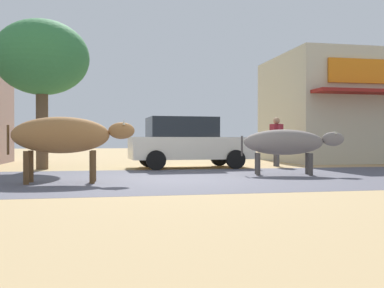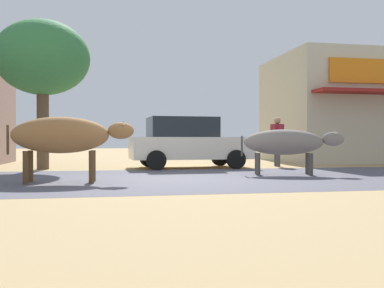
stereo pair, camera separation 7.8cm
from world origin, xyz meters
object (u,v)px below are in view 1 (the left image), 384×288
at_px(roadside_tree, 42,59).
at_px(pedestrian_by_shop, 276,138).
at_px(parked_hatchback_car, 187,142).
at_px(cow_near_brown, 64,136).
at_px(cow_far_dark, 286,143).

height_order(roadside_tree, pedestrian_by_shop, roadside_tree).
distance_m(parked_hatchback_car, cow_near_brown, 5.69).
bearing_deg(cow_far_dark, cow_near_brown, -168.45).
bearing_deg(parked_hatchback_car, cow_near_brown, -127.91).
bearing_deg(cow_near_brown, roadside_tree, 102.82).
bearing_deg(cow_far_dark, parked_hatchback_car, 120.40).
bearing_deg(pedestrian_by_shop, roadside_tree, -179.40).
height_order(cow_near_brown, cow_far_dark, cow_near_brown).
distance_m(roadside_tree, cow_near_brown, 5.35).
distance_m(parked_hatchback_car, cow_far_dark, 3.90).
xyz_separation_m(parked_hatchback_car, cow_far_dark, (1.98, -3.37, -0.00)).
relative_size(parked_hatchback_car, cow_far_dark, 1.52).
xyz_separation_m(roadside_tree, cow_near_brown, (1.06, -4.64, -2.43)).
relative_size(cow_far_dark, pedestrian_by_shop, 1.54).
distance_m(parked_hatchback_car, pedestrian_by_shop, 3.19).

